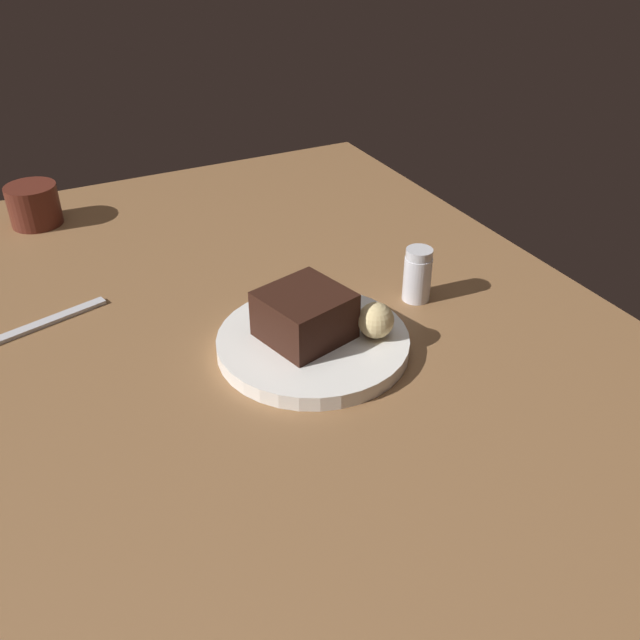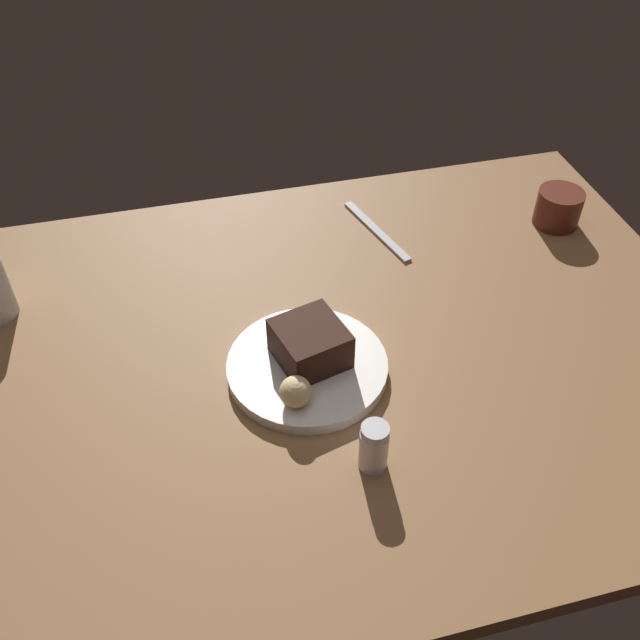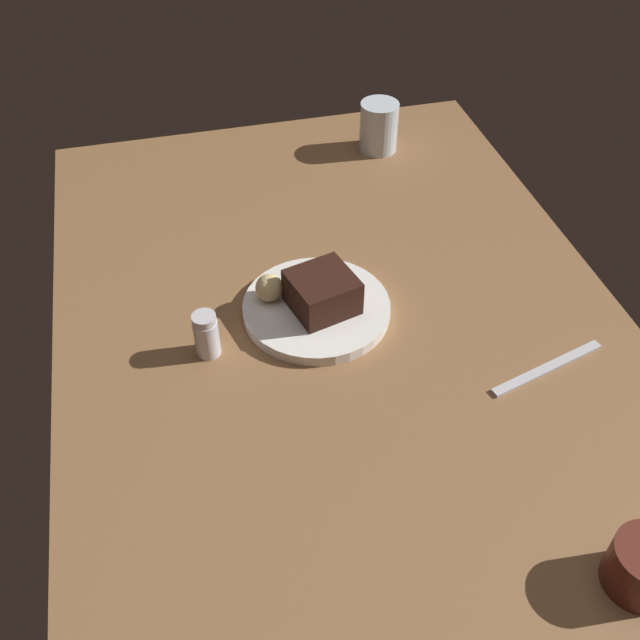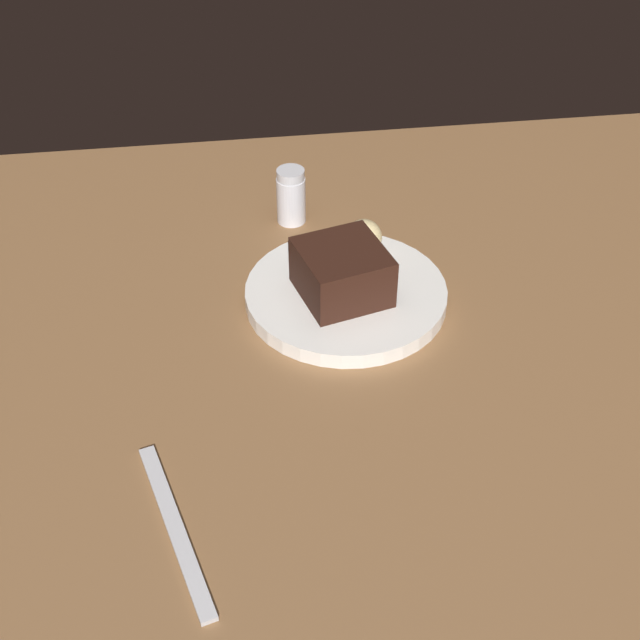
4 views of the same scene
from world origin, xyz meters
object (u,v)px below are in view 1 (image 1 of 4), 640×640
at_px(butter_knife, 32,328).
at_px(dessert_plate, 313,343).
at_px(chocolate_cake_slice, 305,315).
at_px(bread_roll, 376,320).
at_px(salt_shaker, 417,275).
at_px(coffee_cup, 34,205).

bearing_deg(butter_knife, dessert_plate, -49.06).
height_order(dessert_plate, chocolate_cake_slice, chocolate_cake_slice).
distance_m(bread_roll, salt_shaker, 0.13).
bearing_deg(salt_shaker, dessert_plate, 103.81).
height_order(dessert_plate, coffee_cup, coffee_cup).
bearing_deg(chocolate_cake_slice, salt_shaker, -78.61).
relative_size(dessert_plate, salt_shaker, 3.12).
bearing_deg(bread_roll, dessert_plate, 64.78).
bearing_deg(dessert_plate, chocolate_cake_slice, 51.02).
relative_size(bread_roll, coffee_cup, 0.54).
distance_m(salt_shaker, coffee_cup, 0.61).
relative_size(bread_roll, salt_shaker, 0.59).
distance_m(chocolate_cake_slice, coffee_cup, 0.54).
bearing_deg(butter_knife, bread_roll, -47.60).
xyz_separation_m(chocolate_cake_slice, bread_roll, (-0.04, -0.07, -0.01)).
bearing_deg(dessert_plate, butter_knife, 56.32).
distance_m(dessert_plate, coffee_cup, 0.55).
bearing_deg(chocolate_cake_slice, dessert_plate, -128.98).
bearing_deg(coffee_cup, butter_knife, 170.67).
relative_size(dessert_plate, chocolate_cake_slice, 2.47).
height_order(salt_shaker, coffee_cup, salt_shaker).
distance_m(dessert_plate, butter_knife, 0.34).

